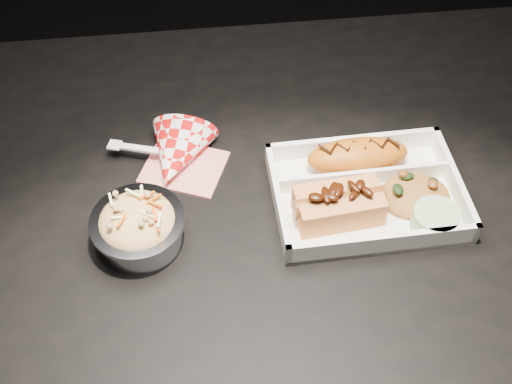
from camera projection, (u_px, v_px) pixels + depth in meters
dining_table at (277, 239)px, 0.95m from camera, size 1.20×0.80×0.75m
food_tray at (365, 195)px, 0.87m from camera, size 0.25×0.19×0.04m
fried_pastry at (358, 156)px, 0.89m from camera, size 0.14×0.06×0.04m
hotdog at (339, 204)px, 0.83m from camera, size 0.12×0.07×0.06m
fried_rice_mound at (416, 191)px, 0.86m from camera, size 0.10×0.08×0.03m
cupcake_liner at (435, 220)px, 0.83m from camera, size 0.06×0.06×0.03m
foil_coleslaw_cup at (138, 226)px, 0.81m from camera, size 0.12×0.12×0.07m
napkin_fork at (176, 156)px, 0.91m from camera, size 0.18×0.14×0.10m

